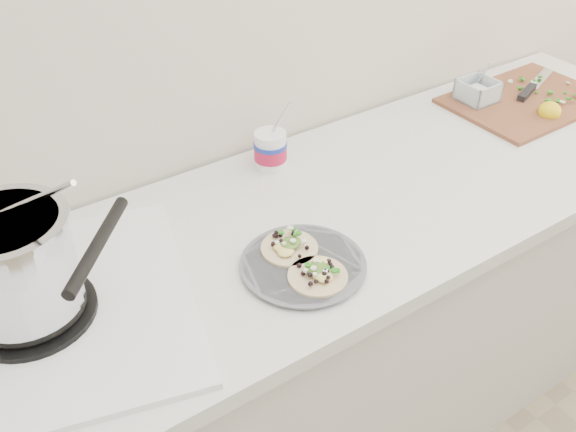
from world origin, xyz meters
TOP-DOWN VIEW (x-y plane):
  - counter at (0.00, 1.43)m, footprint 2.44×0.66m
  - stove at (-0.63, 1.44)m, footprint 0.71×0.68m
  - taco_plate at (-0.12, 1.28)m, footprint 0.26×0.26m
  - tub at (0.04, 1.64)m, footprint 0.08×0.08m
  - cutboard at (0.86, 1.53)m, footprint 0.47×0.33m

SIDE VIEW (x-z plane):
  - counter at x=0.00m, z-range 0.00..0.90m
  - taco_plate at x=-0.12m, z-range 0.90..0.94m
  - cutboard at x=0.86m, z-range 0.88..0.95m
  - tub at x=0.04m, z-range 0.87..1.06m
  - stove at x=-0.63m, z-range 0.85..1.13m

